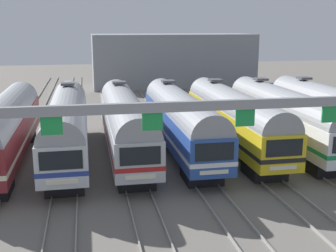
% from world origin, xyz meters
% --- Properties ---
extents(ground_plane, '(160.00, 160.00, 0.00)m').
position_xyz_m(ground_plane, '(0.00, 0.00, 0.00)').
color(ground_plane, slate).
extents(track_bed, '(27.03, 70.00, 0.15)m').
position_xyz_m(track_bed, '(0.00, 17.00, 0.07)').
color(track_bed, gray).
rests_on(track_bed, ground).
extents(commuter_train_maroon, '(2.88, 18.06, 4.77)m').
position_xyz_m(commuter_train_maroon, '(-12.76, -0.01, 2.69)').
color(commuter_train_maroon, maroon).
rests_on(commuter_train_maroon, ground).
extents(commuter_train_silver, '(2.88, 18.06, 5.05)m').
position_xyz_m(commuter_train_silver, '(-8.51, -0.00, 2.69)').
color(commuter_train_silver, silver).
rests_on(commuter_train_silver, ground).
extents(commuter_train_stainless, '(2.88, 18.06, 5.05)m').
position_xyz_m(commuter_train_stainless, '(-4.25, -0.00, 2.69)').
color(commuter_train_stainless, '#B2B5BA').
rests_on(commuter_train_stainless, ground).
extents(commuter_train_blue, '(2.88, 18.06, 5.05)m').
position_xyz_m(commuter_train_blue, '(0.00, -0.00, 2.69)').
color(commuter_train_blue, '#284C9E').
rests_on(commuter_train_blue, ground).
extents(commuter_train_yellow, '(2.88, 18.06, 5.05)m').
position_xyz_m(commuter_train_yellow, '(4.25, -0.00, 2.69)').
color(commuter_train_yellow, gold).
rests_on(commuter_train_yellow, ground).
extents(commuter_train_white, '(2.88, 18.06, 5.05)m').
position_xyz_m(commuter_train_white, '(8.51, -0.00, 2.69)').
color(commuter_train_white, white).
rests_on(commuter_train_white, ground).
extents(commuter_train_orange, '(2.88, 18.06, 5.05)m').
position_xyz_m(commuter_train_orange, '(12.76, -0.00, 2.69)').
color(commuter_train_orange, orange).
rests_on(commuter_train_orange, ground).
extents(catenary_gantry, '(30.77, 0.44, 6.97)m').
position_xyz_m(catenary_gantry, '(0.00, -13.50, 5.45)').
color(catenary_gantry, gray).
rests_on(catenary_gantry, ground).
extents(maintenance_building, '(25.59, 10.00, 8.28)m').
position_xyz_m(maintenance_building, '(6.96, 37.83, 4.14)').
color(maintenance_building, gray).
rests_on(maintenance_building, ground).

